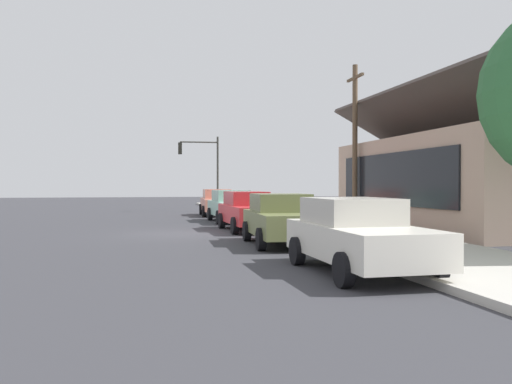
{
  "coord_description": "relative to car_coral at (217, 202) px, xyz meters",
  "views": [
    {
      "loc": [
        20.66,
        -1.69,
        1.9
      ],
      "look_at": [
        0.03,
        2.76,
        1.59
      ],
      "focal_mm": 37.82,
      "sensor_mm": 36.0,
      "label": 1
    }
  ],
  "objects": [
    {
      "name": "utility_pole_wooden",
      "position": [
        8.44,
        5.33,
        3.11
      ],
      "size": [
        1.8,
        0.24,
        7.5
      ],
      "color": "brown",
      "rests_on": "ground"
    },
    {
      "name": "storefront_building",
      "position": [
        11.72,
        9.11,
        1.25
      ],
      "size": [
        12.78,
        7.36,
        5.84
      ],
      "color": "tan",
      "rests_on": "ground"
    },
    {
      "name": "car_coral",
      "position": [
        0.0,
        0.0,
        0.0
      ],
      "size": [
        4.42,
        2.16,
        1.59
      ],
      "rotation": [
        0.0,
        0.0,
        -0.05
      ],
      "color": "#EA8C75",
      "rests_on": "ground"
    },
    {
      "name": "car_olive",
      "position": [
        15.94,
        -0.21,
        0.0
      ],
      "size": [
        4.41,
        2.24,
        1.59
      ],
      "rotation": [
        0.0,
        0.0,
        -0.05
      ],
      "color": "olive",
      "rests_on": "ground"
    },
    {
      "name": "ground_plane",
      "position": [
        11.57,
        -2.87,
        -0.81
      ],
      "size": [
        120.0,
        120.0,
        0.0
      ],
      "primitive_type": "plane",
      "color": "#38383D"
    },
    {
      "name": "car_cherry",
      "position": [
        10.71,
        -0.25,
        0.0
      ],
      "size": [
        4.61,
        2.03,
        1.59
      ],
      "rotation": [
        0.0,
        0.0,
        0.03
      ],
      "color": "red",
      "rests_on": "ground"
    },
    {
      "name": "car_seafoam",
      "position": [
        5.49,
        -0.04,
        0.0
      ],
      "size": [
        4.76,
        2.1,
        1.59
      ],
      "rotation": [
        0.0,
        0.0,
        0.02
      ],
      "color": "#9ED1BC",
      "rests_on": "ground"
    },
    {
      "name": "sidewalk_curb",
      "position": [
        11.57,
        2.73,
        -0.73
      ],
      "size": [
        60.0,
        4.2,
        0.16
      ],
      "primitive_type": "cube",
      "color": "beige",
      "rests_on": "ground"
    },
    {
      "name": "fire_hydrant_red",
      "position": [
        2.08,
        1.33,
        -0.32
      ],
      "size": [
        0.22,
        0.22,
        0.71
      ],
      "color": "red",
      "rests_on": "sidewalk_curb"
    },
    {
      "name": "car_ivory",
      "position": [
        21.42,
        -0.0,
        0.0
      ],
      "size": [
        4.64,
        2.14,
        1.59
      ],
      "rotation": [
        0.0,
        0.0,
        0.01
      ],
      "color": "silver",
      "rests_on": "ground"
    },
    {
      "name": "traffic_light_main",
      "position": [
        -4.98,
        -0.33,
        2.68
      ],
      "size": [
        0.37,
        2.79,
        5.2
      ],
      "color": "#383833",
      "rests_on": "ground"
    }
  ]
}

